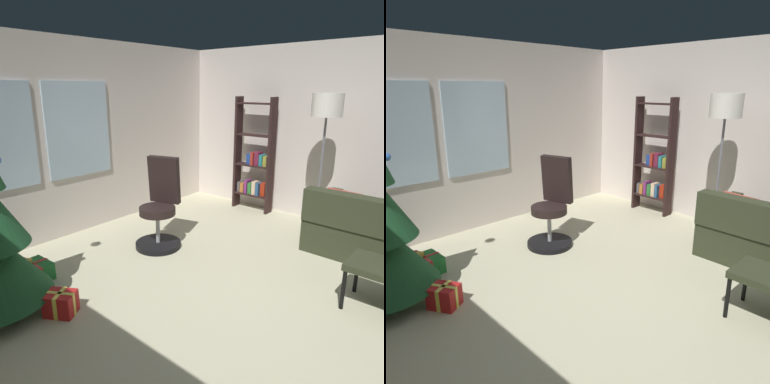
% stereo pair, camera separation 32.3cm
% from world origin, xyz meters
% --- Properties ---
extents(ground_plane, '(5.19, 5.56, 0.10)m').
position_xyz_m(ground_plane, '(0.00, 0.00, -0.05)').
color(ground_plane, beige).
extents(wall_back_with_windows, '(5.19, 0.12, 2.51)m').
position_xyz_m(wall_back_with_windows, '(-0.02, 2.83, 1.26)').
color(wall_back_with_windows, silver).
rests_on(wall_back_with_windows, ground_plane).
extents(wall_right_with_frames, '(0.12, 5.56, 2.51)m').
position_xyz_m(wall_right_with_frames, '(2.64, -0.00, 1.26)').
color(wall_right_with_frames, silver).
rests_on(wall_right_with_frames, ground_plane).
extents(footstool, '(0.43, 0.47, 0.44)m').
position_xyz_m(footstool, '(0.72, -0.78, 0.38)').
color(footstool, '#2F3421').
rests_on(footstool, ground_plane).
extents(gift_box_red, '(0.30, 0.32, 0.21)m').
position_xyz_m(gift_box_red, '(-1.14, 1.25, 0.10)').
color(gift_box_red, red).
rests_on(gift_box_red, ground_plane).
extents(gift_box_green, '(0.33, 0.33, 0.19)m').
position_xyz_m(gift_box_green, '(-1.02, 1.99, 0.09)').
color(gift_box_green, '#1E722D').
rests_on(gift_box_green, ground_plane).
extents(gift_box_gold, '(0.35, 0.32, 0.24)m').
position_xyz_m(gift_box_gold, '(-1.18, 2.01, 0.12)').
color(gift_box_gold, gold).
rests_on(gift_box_gold, ground_plane).
extents(office_chair, '(0.58, 0.56, 1.11)m').
position_xyz_m(office_chair, '(0.44, 1.62, 0.43)').
color(office_chair, black).
rests_on(office_chair, ground_plane).
extents(bookshelf, '(0.18, 0.64, 1.77)m').
position_xyz_m(bookshelf, '(2.38, 1.49, 0.78)').
color(bookshelf, black).
rests_on(bookshelf, ground_plane).
extents(floor_lamp, '(0.37, 0.37, 1.84)m').
position_xyz_m(floor_lamp, '(1.99, 0.28, 1.58)').
color(floor_lamp, slate).
rests_on(floor_lamp, ground_plane).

